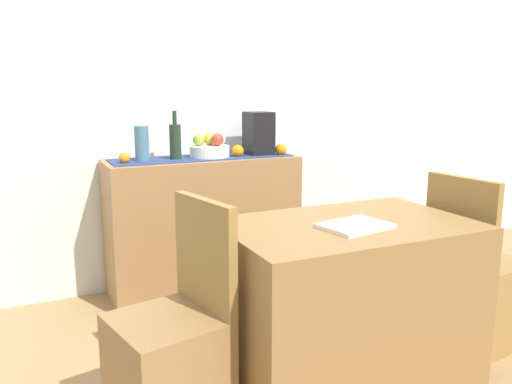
% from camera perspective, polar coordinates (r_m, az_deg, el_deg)
% --- Properties ---
extents(ground_plane, '(6.40, 6.40, 0.02)m').
position_cam_1_polar(ground_plane, '(2.89, 4.83, -16.22)').
color(ground_plane, '#A27F52').
rests_on(ground_plane, ground).
extents(room_wall_rear, '(6.40, 0.06, 2.70)m').
position_cam_1_polar(room_wall_rear, '(3.64, -4.21, 11.70)').
color(room_wall_rear, silver).
rests_on(room_wall_rear, ground).
extents(sideboard_console, '(1.22, 0.42, 0.88)m').
position_cam_1_polar(sideboard_console, '(3.44, -5.69, -3.63)').
color(sideboard_console, '#996F43').
rests_on(sideboard_console, ground).
extents(table_runner, '(1.14, 0.32, 0.01)m').
position_cam_1_polar(table_runner, '(3.35, -5.84, 3.72)').
color(table_runner, navy).
rests_on(table_runner, sideboard_console).
extents(fruit_bowl, '(0.25, 0.25, 0.07)m').
position_cam_1_polar(fruit_bowl, '(3.36, -5.05, 4.42)').
color(fruit_bowl, white).
rests_on(fruit_bowl, table_runner).
extents(apple_rear, '(0.08, 0.08, 0.08)m').
position_cam_1_polar(apple_rear, '(3.35, -4.22, 5.68)').
color(apple_rear, '#AA3C26').
rests_on(apple_rear, fruit_bowl).
extents(apple_right, '(0.08, 0.08, 0.08)m').
position_cam_1_polar(apple_right, '(3.40, -5.06, 5.77)').
color(apple_right, gold).
rests_on(apple_right, fruit_bowl).
extents(apple_front, '(0.08, 0.08, 0.08)m').
position_cam_1_polar(apple_front, '(3.36, -6.24, 5.65)').
color(apple_front, '#87B03C').
rests_on(apple_front, fruit_bowl).
extents(wine_bottle, '(0.07, 0.07, 0.30)m').
position_cam_1_polar(wine_bottle, '(3.28, -8.75, 5.49)').
color(wine_bottle, '#213523').
rests_on(wine_bottle, sideboard_console).
extents(coffee_maker, '(0.16, 0.18, 0.28)m').
position_cam_1_polar(coffee_maker, '(3.48, 0.28, 6.36)').
color(coffee_maker, black).
rests_on(coffee_maker, sideboard_console).
extents(ceramic_vase, '(0.08, 0.08, 0.21)m').
position_cam_1_polar(ceramic_vase, '(3.23, -12.28, 5.11)').
color(ceramic_vase, teal).
rests_on(ceramic_vase, sideboard_console).
extents(orange_loose_mid, '(0.07, 0.07, 0.07)m').
position_cam_1_polar(orange_loose_mid, '(3.19, -14.07, 3.59)').
color(orange_loose_mid, orange).
rests_on(orange_loose_mid, sideboard_console).
extents(orange_loose_near_bowl, '(0.08, 0.08, 0.08)m').
position_cam_1_polar(orange_loose_near_bowl, '(3.38, -1.99, 4.47)').
color(orange_loose_near_bowl, orange).
rests_on(orange_loose_near_bowl, sideboard_console).
extents(orange_loose_far, '(0.08, 0.08, 0.08)m').
position_cam_1_polar(orange_loose_far, '(3.48, 2.71, 4.63)').
color(orange_loose_far, orange).
rests_on(orange_loose_far, sideboard_console).
extents(dining_table, '(1.10, 0.71, 0.74)m').
position_cam_1_polar(dining_table, '(2.47, 9.64, -11.63)').
color(dining_table, olive).
rests_on(dining_table, ground).
extents(open_book, '(0.31, 0.26, 0.02)m').
position_cam_1_polar(open_book, '(2.27, 10.73, -3.62)').
color(open_book, white).
rests_on(open_book, dining_table).
extents(chair_near_window, '(0.48, 0.48, 0.90)m').
position_cam_1_polar(chair_near_window, '(2.21, -9.15, -17.61)').
color(chair_near_window, olive).
rests_on(chair_near_window, ground).
extents(chair_by_corner, '(0.45, 0.45, 0.90)m').
position_cam_1_polar(chair_by_corner, '(3.02, 22.67, -10.18)').
color(chair_by_corner, olive).
rests_on(chair_by_corner, ground).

